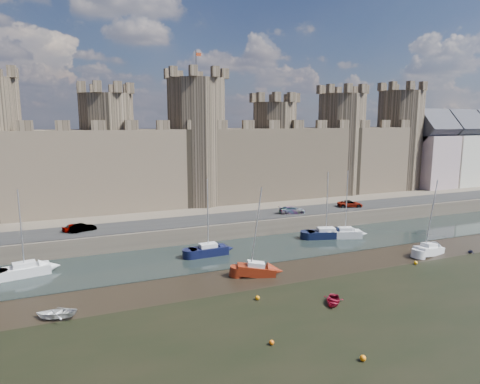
{
  "coord_description": "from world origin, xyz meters",
  "views": [
    {
      "loc": [
        -21.2,
        -28.98,
        18.25
      ],
      "look_at": [
        -0.14,
        22.0,
        8.84
      ],
      "focal_mm": 32.0,
      "sensor_mm": 36.0,
      "label": 1
    }
  ],
  "objects_px": {
    "car_3": "(350,204)",
    "car_0": "(75,227)",
    "sailboat_2": "(345,233)",
    "sailboat_0": "(25,270)",
    "sailboat_4": "(256,269)",
    "sailboat_5": "(429,249)",
    "sailboat_1": "(208,250)",
    "car_2": "(292,210)",
    "sailboat_3": "(326,233)",
    "car_1": "(83,228)"
  },
  "relations": [
    {
      "from": "sailboat_3",
      "to": "car_2",
      "type": "bearing_deg",
      "value": 118.24
    },
    {
      "from": "sailboat_2",
      "to": "sailboat_3",
      "type": "bearing_deg",
      "value": 177.76
    },
    {
      "from": "car_3",
      "to": "sailboat_3",
      "type": "xyz_separation_m",
      "value": [
        -10.56,
        -8.24,
        -2.33
      ]
    },
    {
      "from": "car_2",
      "to": "car_0",
      "type": "bearing_deg",
      "value": 98.95
    },
    {
      "from": "car_0",
      "to": "sailboat_5",
      "type": "bearing_deg",
      "value": -135.17
    },
    {
      "from": "car_1",
      "to": "sailboat_1",
      "type": "distance_m",
      "value": 18.38
    },
    {
      "from": "sailboat_3",
      "to": "sailboat_4",
      "type": "bearing_deg",
      "value": -133.01
    },
    {
      "from": "sailboat_1",
      "to": "sailboat_2",
      "type": "distance_m",
      "value": 22.41
    },
    {
      "from": "car_0",
      "to": "car_3",
      "type": "height_order",
      "value": "car_3"
    },
    {
      "from": "sailboat_5",
      "to": "sailboat_0",
      "type": "bearing_deg",
      "value": 154.21
    },
    {
      "from": "sailboat_3",
      "to": "sailboat_0",
      "type": "bearing_deg",
      "value": -164.76
    },
    {
      "from": "sailboat_4",
      "to": "sailboat_5",
      "type": "xyz_separation_m",
      "value": [
        25.08,
        -1.77,
        -0.03
      ]
    },
    {
      "from": "sailboat_3",
      "to": "sailboat_4",
      "type": "height_order",
      "value": "sailboat_4"
    },
    {
      "from": "car_1",
      "to": "sailboat_3",
      "type": "xyz_separation_m",
      "value": [
        34.98,
        -8.56,
        -2.3
      ]
    },
    {
      "from": "car_3",
      "to": "sailboat_2",
      "type": "bearing_deg",
      "value": 159.97
    },
    {
      "from": "car_2",
      "to": "sailboat_0",
      "type": "xyz_separation_m",
      "value": [
        -40.15,
        -7.82,
        -2.34
      ]
    },
    {
      "from": "sailboat_4",
      "to": "sailboat_5",
      "type": "distance_m",
      "value": 25.14
    },
    {
      "from": "car_1",
      "to": "car_0",
      "type": "bearing_deg",
      "value": 37.08
    },
    {
      "from": "sailboat_1",
      "to": "car_1",
      "type": "bearing_deg",
      "value": 145.62
    },
    {
      "from": "sailboat_1",
      "to": "sailboat_3",
      "type": "bearing_deg",
      "value": 1.65
    },
    {
      "from": "car_0",
      "to": "car_3",
      "type": "xyz_separation_m",
      "value": [
        46.55,
        -1.0,
        0.04
      ]
    },
    {
      "from": "sailboat_1",
      "to": "sailboat_5",
      "type": "xyz_separation_m",
      "value": [
        27.94,
        -11.03,
        -0.08
      ]
    },
    {
      "from": "car_1",
      "to": "sailboat_2",
      "type": "distance_m",
      "value": 39.08
    },
    {
      "from": "car_3",
      "to": "sailboat_1",
      "type": "bearing_deg",
      "value": 127.16
    },
    {
      "from": "car_3",
      "to": "sailboat_5",
      "type": "distance_m",
      "value": 20.75
    },
    {
      "from": "car_3",
      "to": "sailboat_5",
      "type": "relative_size",
      "value": 0.43
    },
    {
      "from": "sailboat_5",
      "to": "sailboat_1",
      "type": "bearing_deg",
      "value": 146.09
    },
    {
      "from": "sailboat_2",
      "to": "sailboat_0",
      "type": "bearing_deg",
      "value": -162.76
    },
    {
      "from": "sailboat_1",
      "to": "car_2",
      "type": "bearing_deg",
      "value": 24.36
    },
    {
      "from": "sailboat_4",
      "to": "sailboat_3",
      "type": "bearing_deg",
      "value": 50.32
    },
    {
      "from": "sailboat_0",
      "to": "sailboat_4",
      "type": "distance_m",
      "value": 27.22
    },
    {
      "from": "sailboat_2",
      "to": "sailboat_3",
      "type": "distance_m",
      "value": 3.02
    },
    {
      "from": "sailboat_2",
      "to": "car_0",
      "type": "bearing_deg",
      "value": -176.59
    },
    {
      "from": "car_1",
      "to": "sailboat_0",
      "type": "height_order",
      "value": "sailboat_0"
    },
    {
      "from": "sailboat_0",
      "to": "sailboat_5",
      "type": "xyz_separation_m",
      "value": [
        50.3,
        -12.0,
        -0.06
      ]
    },
    {
      "from": "car_3",
      "to": "sailboat_0",
      "type": "height_order",
      "value": "sailboat_0"
    },
    {
      "from": "sailboat_0",
      "to": "sailboat_5",
      "type": "distance_m",
      "value": 51.71
    },
    {
      "from": "car_2",
      "to": "sailboat_0",
      "type": "distance_m",
      "value": 40.97
    },
    {
      "from": "sailboat_5",
      "to": "car_1",
      "type": "bearing_deg",
      "value": 141.97
    },
    {
      "from": "car_1",
      "to": "car_2",
      "type": "height_order",
      "value": "car_2"
    },
    {
      "from": "car_1",
      "to": "sailboat_0",
      "type": "relative_size",
      "value": 0.35
    },
    {
      "from": "car_0",
      "to": "sailboat_3",
      "type": "relative_size",
      "value": 0.33
    },
    {
      "from": "car_3",
      "to": "car_0",
      "type": "bearing_deg",
      "value": 108.49
    },
    {
      "from": "sailboat_5",
      "to": "sailboat_2",
      "type": "bearing_deg",
      "value": 103.91
    },
    {
      "from": "car_3",
      "to": "sailboat_2",
      "type": "relative_size",
      "value": 0.43
    },
    {
      "from": "car_0",
      "to": "sailboat_5",
      "type": "xyz_separation_m",
      "value": [
        44.35,
        -21.49,
        -2.34
      ]
    },
    {
      "from": "car_1",
      "to": "car_2",
      "type": "bearing_deg",
      "value": -110.81
    },
    {
      "from": "car_2",
      "to": "car_3",
      "type": "bearing_deg",
      "value": -75.13
    },
    {
      "from": "car_3",
      "to": "sailboat_5",
      "type": "height_order",
      "value": "sailboat_5"
    },
    {
      "from": "sailboat_5",
      "to": "car_0",
      "type": "bearing_deg",
      "value": 141.77
    }
  ]
}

